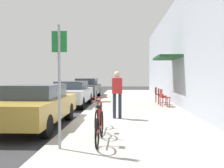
# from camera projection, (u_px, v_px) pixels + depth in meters

# --- Properties ---
(ground_plane) EXTENTS (60.00, 60.00, 0.00)m
(ground_plane) POSITION_uv_depth(u_px,v_px,m) (77.00, 120.00, 9.28)
(ground_plane) COLOR #2D2D30
(sidewalk_slab) EXTENTS (4.50, 32.00, 0.12)m
(sidewalk_slab) POSITION_uv_depth(u_px,v_px,m) (135.00, 111.00, 11.17)
(sidewalk_slab) COLOR #9E9B93
(sidewalk_slab) RESTS_ON ground_plane
(building_facade) EXTENTS (1.40, 32.00, 5.73)m
(building_facade) POSITION_uv_depth(u_px,v_px,m) (190.00, 48.00, 10.97)
(building_facade) COLOR #999EA8
(building_facade) RESTS_ON ground_plane
(parked_car_0) EXTENTS (1.80, 4.40, 1.37)m
(parked_car_0) POSITION_uv_depth(u_px,v_px,m) (35.00, 105.00, 8.00)
(parked_car_0) COLOR #A58433
(parked_car_0) RESTS_ON ground_plane
(parked_car_1) EXTENTS (1.80, 4.40, 1.37)m
(parked_car_1) POSITION_uv_depth(u_px,v_px,m) (72.00, 93.00, 13.56)
(parked_car_1) COLOR #B7B7BC
(parked_car_1) RESTS_ON ground_plane
(parked_car_2) EXTENTS (1.80, 4.40, 1.46)m
(parked_car_2) POSITION_uv_depth(u_px,v_px,m) (87.00, 88.00, 19.15)
(parked_car_2) COLOR #47514C
(parked_car_2) RESTS_ON ground_plane
(parking_meter) EXTENTS (0.12, 0.10, 1.32)m
(parking_meter) POSITION_uv_depth(u_px,v_px,m) (96.00, 93.00, 11.46)
(parking_meter) COLOR slate
(parking_meter) RESTS_ON sidewalk_slab
(street_sign) EXTENTS (0.32, 0.06, 2.60)m
(street_sign) POSITION_uv_depth(u_px,v_px,m) (59.00, 77.00, 5.20)
(street_sign) COLOR gray
(street_sign) RESTS_ON sidewalk_slab
(bicycle_0) EXTENTS (0.46, 1.71, 0.90)m
(bicycle_0) POSITION_uv_depth(u_px,v_px,m) (100.00, 127.00, 5.73)
(bicycle_0) COLOR black
(bicycle_0) RESTS_ON sidewalk_slab
(bicycle_1) EXTENTS (0.46, 1.71, 0.90)m
(bicycle_1) POSITION_uv_depth(u_px,v_px,m) (99.00, 118.00, 7.00)
(bicycle_1) COLOR black
(bicycle_1) RESTS_ON sidewalk_slab
(cafe_chair_0) EXTENTS (0.48, 0.48, 0.87)m
(cafe_chair_0) POSITION_uv_depth(u_px,v_px,m) (163.00, 96.00, 12.45)
(cafe_chair_0) COLOR maroon
(cafe_chair_0) RESTS_ON sidewalk_slab
(cafe_chair_1) EXTENTS (0.53, 0.53, 0.87)m
(cafe_chair_1) POSITION_uv_depth(u_px,v_px,m) (161.00, 95.00, 13.31)
(cafe_chair_1) COLOR maroon
(cafe_chair_1) RESTS_ON sidewalk_slab
(cafe_chair_2) EXTENTS (0.55, 0.55, 0.87)m
(cafe_chair_2) POSITION_uv_depth(u_px,v_px,m) (158.00, 94.00, 14.43)
(cafe_chair_2) COLOR maroon
(cafe_chair_2) RESTS_ON sidewalk_slab
(pedestrian_standing) EXTENTS (0.36, 0.22, 1.70)m
(pedestrian_standing) POSITION_uv_depth(u_px,v_px,m) (117.00, 91.00, 8.95)
(pedestrian_standing) COLOR #232838
(pedestrian_standing) RESTS_ON sidewalk_slab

